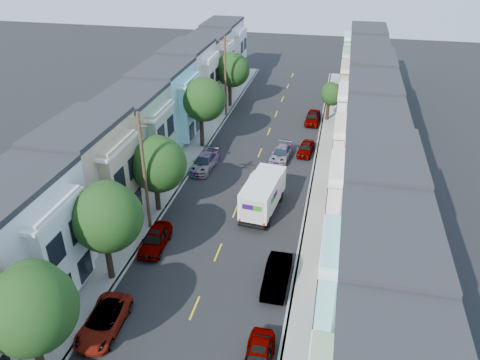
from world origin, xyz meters
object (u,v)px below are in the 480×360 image
(tree_b, at_px, (106,218))
(utility_pole_near, at_px, (144,173))
(fedex_truck, at_px, (263,193))
(utility_pole_far, at_px, (225,77))
(tree_e, at_px, (232,70))
(lead_sedan, at_px, (281,154))
(tree_c, at_px, (158,165))
(tree_d, at_px, (203,100))
(parked_right_b, at_px, (277,276))
(parked_right_d, at_px, (313,118))
(parked_left_d, at_px, (204,162))
(parked_left_b, at_px, (103,322))
(tree_far_r, at_px, (331,95))
(tree_a, at_px, (30,309))
(parked_right_a, at_px, (258,358))
(parked_right_c, at_px, (306,149))
(parked_left_c, at_px, (155,239))

(tree_b, distance_m, utility_pole_near, 6.45)
(utility_pole_near, distance_m, fedex_truck, 10.32)
(tree_b, height_order, utility_pole_far, utility_pole_far)
(tree_e, bearing_deg, lead_sedan, -59.00)
(tree_e, distance_m, fedex_truck, 26.56)
(tree_c, distance_m, tree_d, 13.58)
(parked_right_b, bearing_deg, tree_e, 108.70)
(tree_c, height_order, fedex_truck, tree_c)
(tree_c, height_order, parked_right_b, tree_c)
(utility_pole_far, distance_m, fedex_truck, 23.31)
(fedex_truck, xyz_separation_m, parked_right_d, (2.61, 21.30, -1.01))
(fedex_truck, relative_size, parked_left_d, 1.35)
(tree_e, xyz_separation_m, parked_left_b, (1.40, -40.49, -4.40))
(parked_right_b, bearing_deg, parked_left_b, -146.27)
(tree_e, xyz_separation_m, utility_pole_far, (0.00, -3.51, 0.08))
(lead_sedan, xyz_separation_m, parked_right_d, (2.44, 10.96, 0.07))
(tree_d, xyz_separation_m, lead_sedan, (8.76, -1.27, -4.87))
(tree_far_r, bearing_deg, utility_pole_far, -174.78)
(tree_a, relative_size, parked_right_d, 1.66)
(parked_right_a, distance_m, parked_right_d, 37.54)
(parked_left_b, bearing_deg, utility_pole_far, 89.86)
(tree_b, height_order, parked_right_a, tree_b)
(tree_d, distance_m, parked_left_d, 7.13)
(parked_right_d, bearing_deg, tree_far_r, 35.53)
(utility_pole_near, distance_m, parked_left_b, 11.94)
(parked_right_c, xyz_separation_m, parked_right_d, (0.00, 9.08, 0.08))
(utility_pole_near, height_order, fedex_truck, utility_pole_near)
(tree_b, relative_size, lead_sedan, 1.72)
(tree_far_r, bearing_deg, lead_sedan, -109.87)
(tree_far_r, height_order, parked_right_d, tree_far_r)
(utility_pole_far, bearing_deg, tree_far_r, 5.22)
(parked_left_d, bearing_deg, parked_right_c, 33.78)
(utility_pole_near, bearing_deg, tree_e, 90.00)
(tree_a, relative_size, parked_right_b, 1.64)
(parked_right_b, height_order, parked_right_c, parked_right_b)
(tree_c, relative_size, utility_pole_near, 0.69)
(tree_c, height_order, tree_far_r, tree_c)
(parked_right_b, bearing_deg, utility_pole_near, 158.35)
(tree_c, xyz_separation_m, parked_left_d, (1.40, 8.47, -3.82))
(utility_pole_near, bearing_deg, parked_left_b, -82.73)
(parked_left_c, height_order, parked_right_c, parked_left_c)
(tree_d, bearing_deg, utility_pole_far, 89.99)
(tree_c, distance_m, lead_sedan, 15.57)
(parked_left_c, bearing_deg, tree_c, 103.10)
(utility_pole_near, distance_m, parked_right_a, 16.76)
(tree_e, bearing_deg, tree_c, -90.00)
(tree_a, xyz_separation_m, fedex_truck, (8.59, 19.43, -3.39))
(fedex_truck, height_order, parked_right_d, fedex_truck)
(parked_right_c, bearing_deg, tree_d, -171.32)
(parked_right_a, bearing_deg, parked_left_b, 174.82)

